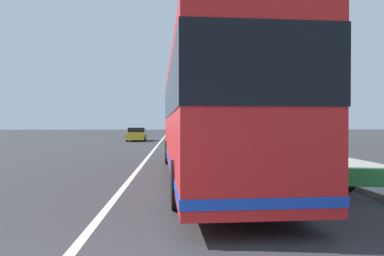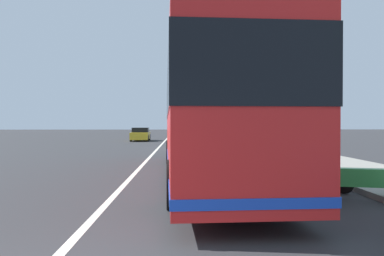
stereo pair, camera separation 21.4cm
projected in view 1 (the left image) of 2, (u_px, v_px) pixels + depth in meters
sidewalk_curb at (351, 169)px, 12.60m from camera, size 110.00×3.60×0.14m
lane_divider_line at (136, 173)px, 12.20m from camera, size 110.00×0.16×0.01m
coach_bus at (206, 114)px, 11.04m from camera, size 12.63×2.97×3.52m
motorcycle_by_tree at (369, 180)px, 7.66m from camera, size 0.64×2.27×1.24m
motorcycle_angled at (320, 170)px, 9.38m from camera, size 2.15×0.91×1.27m
car_ahead_same_lane at (182, 138)px, 24.49m from camera, size 4.69×1.84×1.49m
car_side_street at (137, 135)px, 35.48m from camera, size 4.36×1.93×1.36m
car_oncoming at (181, 134)px, 34.98m from camera, size 4.23×2.05×1.52m
car_behind_bus at (178, 130)px, 60.67m from camera, size 4.18×1.96×1.51m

